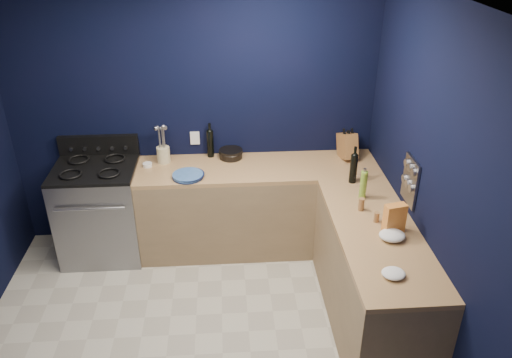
{
  "coord_description": "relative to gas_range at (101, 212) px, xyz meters",
  "views": [
    {
      "loc": [
        0.28,
        -2.85,
        3.08
      ],
      "look_at": [
        0.55,
        1.0,
        1.0
      ],
      "focal_mm": 35.56,
      "sensor_mm": 36.0,
      "label": 1
    }
  ],
  "objects": [
    {
      "name": "floor",
      "position": [
        0.93,
        -1.42,
        -0.47
      ],
      "size": [
        3.5,
        3.5,
        0.02
      ],
      "primitive_type": "cube",
      "color": "#B6B19F",
      "rests_on": "ground"
    },
    {
      "name": "cab_right",
      "position": [
        2.37,
        -1.13,
        -0.03
      ],
      "size": [
        0.63,
        1.67,
        0.86
      ],
      "primitive_type": "cube",
      "color": "#8A6F4E",
      "rests_on": "floor"
    },
    {
      "name": "crouton_bag",
      "position": [
        2.47,
        -1.15,
        0.56
      ],
      "size": [
        0.17,
        0.11,
        0.24
      ],
      "primitive_type": "cube",
      "rotation": [
        0.0,
        0.0,
        0.21
      ],
      "color": "#CA3F2C",
      "rests_on": "top_right"
    },
    {
      "name": "ramekin",
      "position": [
        0.48,
        0.09,
        0.46
      ],
      "size": [
        0.1,
        0.1,
        0.03
      ],
      "primitive_type": "cylinder",
      "rotation": [
        0.0,
        0.0,
        0.21
      ],
      "color": "white",
      "rests_on": "top_back"
    },
    {
      "name": "cooktop",
      "position": [
        0.0,
        0.0,
        0.48
      ],
      "size": [
        0.76,
        0.66,
        0.03
      ],
      "primitive_type": "cube",
      "color": "black",
      "rests_on": "gas_range"
    },
    {
      "name": "wall_back",
      "position": [
        0.93,
        0.34,
        0.84
      ],
      "size": [
        3.5,
        0.02,
        2.6
      ],
      "primitive_type": "cube",
      "color": "black",
      "rests_on": "ground"
    },
    {
      "name": "lemon_basket",
      "position": [
        1.28,
        0.22,
        0.48
      ],
      "size": [
        0.3,
        0.3,
        0.09
      ],
      "primitive_type": "cylinder",
      "rotation": [
        0.0,
        0.0,
        -0.43
      ],
      "color": "black",
      "rests_on": "top_back"
    },
    {
      "name": "plate_stack",
      "position": [
        0.87,
        -0.16,
        0.46
      ],
      "size": [
        0.28,
        0.28,
        0.04
      ],
      "primitive_type": "cylinder",
      "rotation": [
        0.0,
        0.0,
        0.0
      ],
      "color": "#346194",
      "rests_on": "top_back"
    },
    {
      "name": "top_back",
      "position": [
        1.53,
        0.02,
        0.42
      ],
      "size": [
        2.3,
        0.63,
        0.04
      ],
      "primitive_type": "cube",
      "color": "brown",
      "rests_on": "cab_back"
    },
    {
      "name": "spice_jar_near",
      "position": [
        2.31,
        -0.82,
        0.49
      ],
      "size": [
        0.05,
        0.05,
        0.11
      ],
      "primitive_type": "cylinder",
      "rotation": [
        0.0,
        0.0,
        -0.13
      ],
      "color": "olive",
      "rests_on": "top_right"
    },
    {
      "name": "spice_jar_far",
      "position": [
        2.38,
        -1.0,
        0.48
      ],
      "size": [
        0.06,
        0.06,
        0.08
      ],
      "primitive_type": "cylinder",
      "rotation": [
        0.0,
        0.0,
        -0.41
      ],
      "color": "olive",
      "rests_on": "top_right"
    },
    {
      "name": "ceiling",
      "position": [
        0.93,
        -1.42,
        2.15
      ],
      "size": [
        3.5,
        3.5,
        0.02
      ],
      "primitive_type": "cube",
      "color": "silver",
      "rests_on": "ground"
    },
    {
      "name": "spice_panel",
      "position": [
        2.67,
        -0.87,
        0.72
      ],
      "size": [
        0.02,
        0.28,
        0.38
      ],
      "primitive_type": "cube",
      "color": "gray",
      "rests_on": "wall_right"
    },
    {
      "name": "wall_right",
      "position": [
        2.69,
        -1.42,
        0.84
      ],
      "size": [
        0.02,
        3.5,
        2.6
      ],
      "primitive_type": "cube",
      "color": "black",
      "rests_on": "ground"
    },
    {
      "name": "oil_bottle",
      "position": [
        2.37,
        -0.64,
        0.57
      ],
      "size": [
        0.07,
        0.07,
        0.25
      ],
      "primitive_type": "cylinder",
      "rotation": [
        0.0,
        0.0,
        0.17
      ],
      "color": "olive",
      "rests_on": "top_right"
    },
    {
      "name": "utensil_crock",
      "position": [
        0.63,
        0.17,
        0.52
      ],
      "size": [
        0.14,
        0.14,
        0.16
      ],
      "primitive_type": "cylinder",
      "rotation": [
        0.0,
        0.0,
        -0.14
      ],
      "color": "beige",
      "rests_on": "top_back"
    },
    {
      "name": "towel_front",
      "position": [
        2.44,
        -1.25,
        0.47
      ],
      "size": [
        0.23,
        0.21,
        0.07
      ],
      "primitive_type": "ellipsoid",
      "rotation": [
        0.0,
        0.0,
        0.28
      ],
      "color": "white",
      "rests_on": "top_right"
    },
    {
      "name": "gas_range",
      "position": [
        0.0,
        0.0,
        0.0
      ],
      "size": [
        0.76,
        0.66,
        0.92
      ],
      "primitive_type": "cube",
      "color": "gray",
      "rests_on": "floor"
    },
    {
      "name": "wine_bottle_right",
      "position": [
        2.35,
        -0.35,
        0.57
      ],
      "size": [
        0.07,
        0.07,
        0.27
      ],
      "primitive_type": "cylinder",
      "rotation": [
        0.0,
        0.0,
        0.14
      ],
      "color": "black",
      "rests_on": "top_right"
    },
    {
      "name": "wall_outlet",
      "position": [
        0.93,
        0.32,
        0.62
      ],
      "size": [
        0.09,
        0.02,
        0.13
      ],
      "primitive_type": "cube",
      "color": "white",
      "rests_on": "wall_back"
    },
    {
      "name": "towel_end",
      "position": [
        2.31,
        -1.67,
        0.46
      ],
      "size": [
        0.19,
        0.18,
        0.05
      ],
      "primitive_type": "ellipsoid",
      "rotation": [
        0.0,
        0.0,
        0.25
      ],
      "color": "white",
      "rests_on": "top_right"
    },
    {
      "name": "knife_block",
      "position": [
        2.41,
        0.16,
        0.56
      ],
      "size": [
        0.18,
        0.31,
        0.3
      ],
      "primitive_type": "cube",
      "rotation": [
        -0.31,
        0.0,
        0.17
      ],
      "color": "brown",
      "rests_on": "top_back"
    },
    {
      "name": "cab_back",
      "position": [
        1.53,
        0.02,
        -0.03
      ],
      "size": [
        2.3,
        0.63,
        0.86
      ],
      "primitive_type": "cube",
      "color": "#8A6F4E",
      "rests_on": "floor"
    },
    {
      "name": "backguard",
      "position": [
        0.0,
        0.3,
        0.58
      ],
      "size": [
        0.76,
        0.06,
        0.2
      ],
      "primitive_type": "cube",
      "color": "black",
      "rests_on": "gas_range"
    },
    {
      "name": "wine_bottle_back",
      "position": [
        1.08,
        0.27,
        0.58
      ],
      "size": [
        0.09,
        0.09,
        0.27
      ],
      "primitive_type": "cylinder",
      "rotation": [
        0.0,
        0.0,
        0.42
      ],
      "color": "black",
      "rests_on": "top_back"
    },
    {
      "name": "oven_door",
      "position": [
        0.0,
        -0.32,
        -0.01
      ],
      "size": [
        0.59,
        0.02,
        0.42
      ],
      "primitive_type": "cube",
      "color": "black",
      "rests_on": "gas_range"
    },
    {
      "name": "top_right",
      "position": [
        2.37,
        -1.13,
        0.42
      ],
      "size": [
        0.63,
        1.67,
        0.04
      ],
      "primitive_type": "cube",
      "color": "brown",
      "rests_on": "cab_right"
    }
  ]
}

